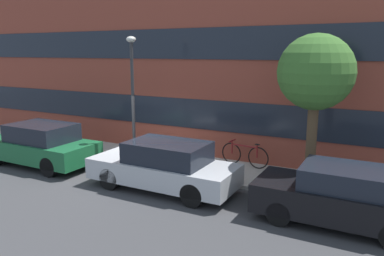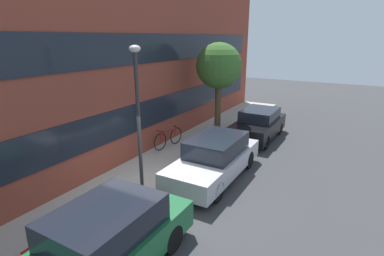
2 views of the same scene
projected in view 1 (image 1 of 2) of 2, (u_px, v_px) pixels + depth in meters
The scene contains 10 objects.
ground_plane at pixel (137, 170), 12.77m from camera, with size 56.00×56.00×0.00m, color #38383A.
sidewalk_strip at pixel (155, 160), 13.76m from camera, with size 28.00×2.32×0.12m.
rowhouse_facade at pixel (176, 54), 14.38m from camera, with size 28.00×1.02×7.75m.
parked_car_green at pixel (40, 145), 13.27m from camera, with size 4.29×1.79×1.50m.
parked_car_silver at pixel (164, 166), 10.90m from camera, with size 4.42×1.71×1.44m.
parked_car_black at pixel (340, 196), 8.69m from camera, with size 3.83×1.68×1.40m.
fire_hydrant at pixel (63, 142), 14.86m from camera, with size 0.56×0.31×0.68m.
bicycle at pixel (244, 154), 12.78m from camera, with size 1.76×0.44×0.85m.
street_tree at pixel (316, 74), 10.07m from camera, with size 2.07×2.07×4.35m.
lamp_post at pixel (133, 86), 12.73m from camera, with size 0.32×0.32×4.36m.
Camera 1 is at (7.40, -9.91, 4.00)m, focal length 35.00 mm.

